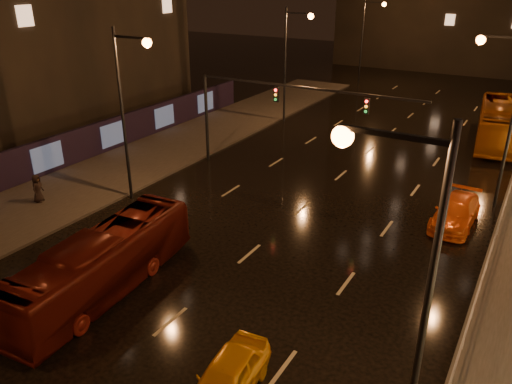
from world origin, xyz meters
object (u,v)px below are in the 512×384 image
bus_red (103,264)px  pedestrian_c (37,188)px  taxi_far (456,212)px  bus_curb (497,123)px  taxi_near (227,379)px

bus_red → pedestrian_c: bus_red is taller
bus_red → pedestrian_c: 10.97m
taxi_far → pedestrian_c: bearing=-154.2°
bus_curb → taxi_far: bearing=-96.1°
bus_curb → taxi_near: bearing=-103.0°
bus_red → bus_curb: bearing=64.1°
bus_curb → taxi_near: (-3.97, -33.12, -0.89)m
taxi_near → taxi_far: 16.82m
bus_curb → taxi_far: (0.03, -16.78, -0.87)m
bus_red → taxi_near: 8.03m
bus_red → pedestrian_c: (-10.03, 4.42, -0.38)m
bus_curb → taxi_near: size_ratio=2.78×
bus_curb → taxi_near: bus_curb is taller
bus_curb → taxi_near: 33.37m
bus_red → taxi_far: size_ratio=2.00×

